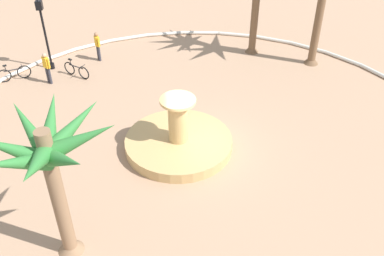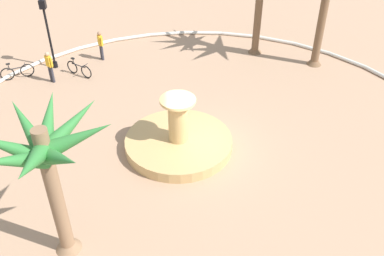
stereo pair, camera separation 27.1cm
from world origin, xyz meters
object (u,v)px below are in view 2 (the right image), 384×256
object	(u,v)px
palm_tree_by_curb	(46,157)
lamppost	(47,28)
bicycle_by_lamppost	(17,72)
person_cyclist_photo	(50,65)
person_cyclist_helmet	(101,44)
bicycle_red_frame	(79,69)
fountain	(179,141)

from	to	relation	value
palm_tree_by_curb	lamppost	distance (m)	12.92
bicycle_by_lamppost	lamppost	bearing A→B (deg)	-145.68
lamppost	person_cyclist_photo	distance (m)	2.12
lamppost	person_cyclist_photo	world-z (taller)	lamppost
palm_tree_by_curb	lamppost	world-z (taller)	palm_tree_by_curb
lamppost	person_cyclist_helmet	size ratio (longest dim) A/B	2.34
bicycle_by_lamppost	person_cyclist_helmet	xyz separation A→B (m)	(-4.19, -1.96, 0.56)
bicycle_by_lamppost	person_cyclist_photo	world-z (taller)	person_cyclist_photo
palm_tree_by_curb	bicycle_red_frame	bearing A→B (deg)	-83.00
bicycle_red_frame	lamppost	bearing A→B (deg)	-34.21
palm_tree_by_curb	person_cyclist_helmet	size ratio (longest dim) A/B	2.98
lamppost	bicycle_by_lamppost	world-z (taller)	lamppost
palm_tree_by_curb	person_cyclist_helmet	distance (m)	13.62
bicycle_by_lamppost	palm_tree_by_curb	bearing A→B (deg)	112.09
person_cyclist_helmet	person_cyclist_photo	distance (m)	3.34
fountain	person_cyclist_photo	size ratio (longest dim) A/B	2.64
lamppost	bicycle_red_frame	bearing A→B (deg)	145.79
lamppost	palm_tree_by_curb	bearing A→B (deg)	103.13
palm_tree_by_curb	person_cyclist_photo	bearing A→B (deg)	-75.95
bicycle_red_frame	bicycle_by_lamppost	distance (m)	3.20
fountain	palm_tree_by_curb	distance (m)	7.13
palm_tree_by_curb	person_cyclist_helmet	world-z (taller)	palm_tree_by_curb
fountain	person_cyclist_helmet	bearing A→B (deg)	-63.69
lamppost	bicycle_by_lamppost	size ratio (longest dim) A/B	2.43
lamppost	person_cyclist_photo	size ratio (longest dim) A/B	2.32
fountain	bicycle_red_frame	bearing A→B (deg)	-51.77
palm_tree_by_curb	bicycle_red_frame	distance (m)	12.06
bicycle_red_frame	person_cyclist_photo	world-z (taller)	person_cyclist_photo
fountain	bicycle_red_frame	xyz separation A→B (m)	(5.09, -6.47, 0.05)
palm_tree_by_curb	bicycle_red_frame	world-z (taller)	palm_tree_by_curb
fountain	bicycle_by_lamppost	bearing A→B (deg)	-37.39
fountain	bicycle_by_lamppost	distance (m)	10.43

